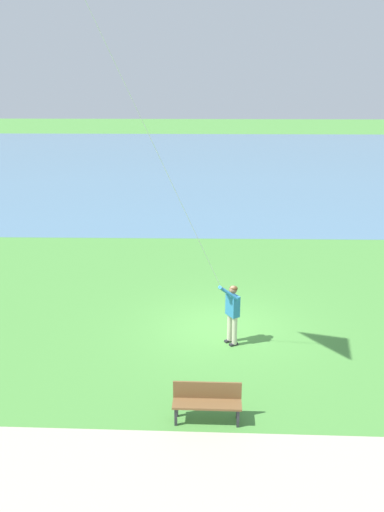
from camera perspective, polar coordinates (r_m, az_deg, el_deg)
name	(u,v)px	position (r m, az deg, el deg)	size (l,w,h in m)	color
ground_plane	(222,328)	(16.77, 3.06, -7.31)	(120.00, 120.00, 0.00)	#4C8E3D
lake_water	(158,165)	(42.52, -3.46, 9.17)	(36.00, 44.00, 0.01)	teal
walkway_path	(128,469)	(11.74, -6.48, -20.61)	(2.40, 32.00, 0.02)	#B7AD99
person_kite_flyer	(232,309)	(15.50, 4.06, -5.38)	(0.53, 0.62, 1.83)	#232328
park_bench_near_walkway	(207,399)	(12.66, 1.54, -14.28)	(0.47, 1.51, 0.88)	brown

